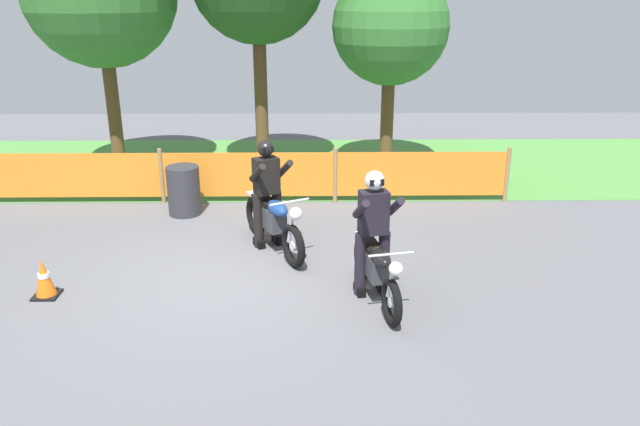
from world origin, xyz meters
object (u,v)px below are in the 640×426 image
(rider_trailing, at_px, (267,187))
(spare_drum, at_px, (184,191))
(rider_lead, at_px, (373,226))
(motorcycle_lead, at_px, (377,269))
(motorcycle_trailing, at_px, (274,221))
(traffic_cone, at_px, (44,278))

(rider_trailing, distance_m, spare_drum, 2.21)
(rider_lead, bearing_deg, motorcycle_lead, 0.51)
(motorcycle_trailing, bearing_deg, spare_drum, -161.26)
(traffic_cone, bearing_deg, motorcycle_trailing, 27.07)
(motorcycle_trailing, relative_size, traffic_cone, 3.58)
(motorcycle_lead, xyz_separation_m, traffic_cone, (-4.33, 0.16, -0.18))
(traffic_cone, bearing_deg, rider_lead, 0.56)
(motorcycle_trailing, distance_m, spare_drum, 2.36)
(rider_lead, bearing_deg, motorcycle_trailing, -147.60)
(motorcycle_trailing, relative_size, rider_lead, 1.12)
(motorcycle_trailing, xyz_separation_m, spare_drum, (-1.69, 1.64, -0.04))
(motorcycle_trailing, bearing_deg, rider_trailing, -179.49)
(motorcycle_lead, bearing_deg, rider_lead, -179.49)
(motorcycle_trailing, bearing_deg, rider_lead, 16.33)
(rider_lead, relative_size, rider_trailing, 1.00)
(traffic_cone, xyz_separation_m, spare_drum, (1.22, 3.13, 0.18))
(motorcycle_lead, bearing_deg, motorcycle_trailing, -150.48)
(motorcycle_lead, height_order, traffic_cone, motorcycle_lead)
(motorcycle_lead, distance_m, rider_trailing, 2.45)
(motorcycle_lead, xyz_separation_m, rider_trailing, (-1.52, 1.85, 0.52))
(rider_trailing, relative_size, traffic_cone, 3.19)
(rider_trailing, relative_size, spare_drum, 1.92)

